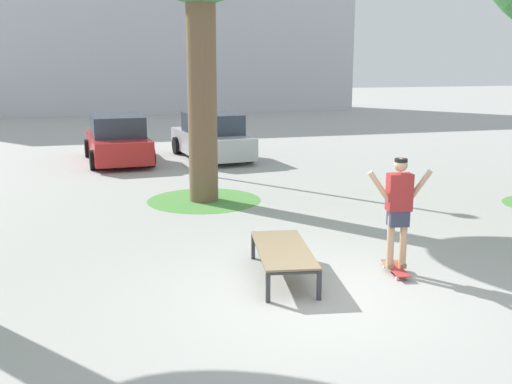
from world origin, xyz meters
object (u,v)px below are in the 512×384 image
skateboard (395,268)px  car_red (118,141)px  car_silver (212,138)px  skater (399,205)px  light_post (193,37)px  skate_box (283,251)px

skateboard → car_red: (-3.53, 11.78, 0.61)m
skateboard → car_silver: 11.70m
car_red → car_silver: bearing=-1.9°
skater → light_post: light_post is taller
light_post → car_red: bearing=125.6°
car_red → skate_box: bearing=-81.0°
skate_box → car_red: 11.63m
skate_box → light_post: bearing=88.6°
car_silver → light_post: bearing=-110.8°
skateboard → car_silver: size_ratio=0.19×
skate_box → car_red: (-1.81, 11.48, 0.28)m
car_red → car_silver: (3.05, -0.10, 0.00)m
skateboard → skater: 0.99m
car_red → light_post: (2.02, -2.82, 3.13)m
skate_box → skateboard: size_ratio=2.43×
skate_box → light_post: 9.31m
skate_box → car_red: size_ratio=0.47×
car_red → light_post: bearing=-54.4°
skateboard → light_post: (-1.51, 8.96, 3.75)m
skate_box → skater: skater is taller
skate_box → skateboard: bearing=-9.8°
skater → car_red: (-3.53, 11.78, -0.38)m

